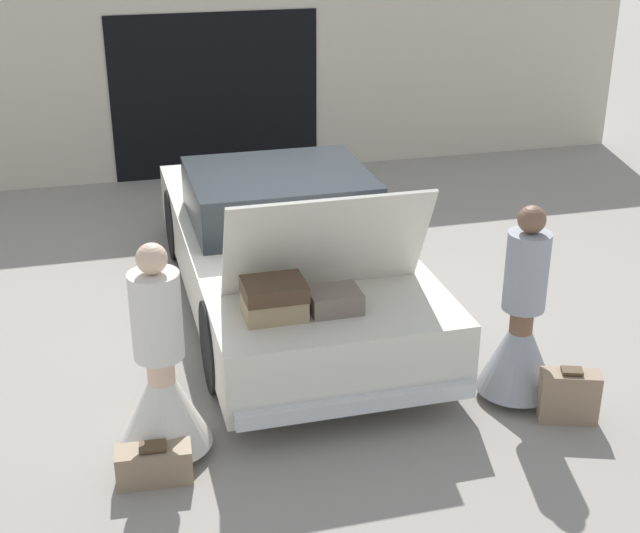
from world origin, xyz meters
name	(u,v)px	position (x,y,z in m)	size (l,w,h in m)	color
ground_plane	(287,302)	(0.00, 0.00, 0.00)	(40.00, 40.00, 0.00)	gray
garage_wall_back	(214,73)	(0.00, 4.31, 1.39)	(12.00, 0.14, 2.80)	beige
car	(285,248)	(0.00, 0.01, 0.57)	(1.95, 4.71, 1.65)	silver
person_left	(162,383)	(-1.38, -2.17, 0.57)	(0.67, 0.67, 1.62)	beige
person_right	(520,332)	(1.38, -2.13, 0.57)	(0.63, 0.63, 1.61)	brown
suitcase_beside_left_person	(154,464)	(-1.50, -2.50, 0.13)	(0.53, 0.25, 0.29)	#8C7259
suitcase_beside_right_person	(569,396)	(1.61, -2.54, 0.21)	(0.48, 0.32, 0.44)	#8C7259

